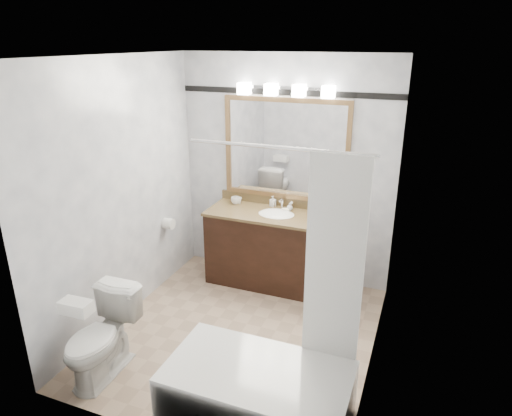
# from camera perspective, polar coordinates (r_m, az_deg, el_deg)

# --- Properties ---
(room) EXTENTS (2.42, 2.62, 2.52)m
(room) POSITION_cam_1_polar(r_m,az_deg,el_deg) (3.89, -2.19, -0.25)
(room) COLOR tan
(room) RESTS_ON ground
(vanity) EXTENTS (1.53, 0.58, 0.97)m
(vanity) POSITION_cam_1_polar(r_m,az_deg,el_deg) (5.08, 2.50, -5.02)
(vanity) COLOR black
(vanity) RESTS_ON ground
(mirror) EXTENTS (1.40, 0.04, 1.10)m
(mirror) POSITION_cam_1_polar(r_m,az_deg,el_deg) (4.97, 3.69, 7.32)
(mirror) COLOR olive
(mirror) RESTS_ON room
(vanity_light_bar) EXTENTS (1.02, 0.14, 0.12)m
(vanity_light_bar) POSITION_cam_1_polar(r_m,az_deg,el_deg) (4.82, 3.66, 14.54)
(vanity_light_bar) COLOR silver
(vanity_light_bar) RESTS_ON room
(accent_stripe) EXTENTS (2.40, 0.01, 0.06)m
(accent_stripe) POSITION_cam_1_polar(r_m,az_deg,el_deg) (4.88, 3.89, 14.22)
(accent_stripe) COLOR black
(accent_stripe) RESTS_ON room
(bathtub) EXTENTS (1.30, 0.75, 1.96)m
(bathtub) POSITION_cam_1_polar(r_m,az_deg,el_deg) (3.50, 0.71, -21.60)
(bathtub) COLOR white
(bathtub) RESTS_ON ground
(tp_roll) EXTENTS (0.11, 0.12, 0.12)m
(tp_roll) POSITION_cam_1_polar(r_m,az_deg,el_deg) (5.14, -10.87, -1.93)
(tp_roll) COLOR white
(tp_roll) RESTS_ON room
(toilet) EXTENTS (0.42, 0.71, 0.72)m
(toilet) POSITION_cam_1_polar(r_m,az_deg,el_deg) (4.02, -18.86, -15.08)
(toilet) COLOR white
(toilet) RESTS_ON ground
(tissue_box) EXTENTS (0.24, 0.14, 0.10)m
(tissue_box) POSITION_cam_1_polar(r_m,az_deg,el_deg) (3.69, -21.57, -11.43)
(tissue_box) COLOR white
(tissue_box) RESTS_ON toilet
(coffee_maker) EXTENTS (0.16, 0.20, 0.31)m
(coffee_maker) POSITION_cam_1_polar(r_m,az_deg,el_deg) (4.69, 8.33, 0.05)
(coffee_maker) COLOR black
(coffee_maker) RESTS_ON vanity
(cup_left) EXTENTS (0.13, 0.13, 0.08)m
(cup_left) POSITION_cam_1_polar(r_m,az_deg,el_deg) (5.21, -2.58, 0.97)
(cup_left) COLOR white
(cup_left) RESTS_ON vanity
(cup_right) EXTENTS (0.08, 0.08, 0.07)m
(cup_right) POSITION_cam_1_polar(r_m,az_deg,el_deg) (5.22, -2.21, 0.95)
(cup_right) COLOR white
(cup_right) RESTS_ON vanity
(soap_bottle_a) EXTENTS (0.07, 0.07, 0.12)m
(soap_bottle_a) POSITION_cam_1_polar(r_m,az_deg,el_deg) (5.12, 2.12, 0.87)
(soap_bottle_a) COLOR white
(soap_bottle_a) RESTS_ON vanity
(soap_bottle_b) EXTENTS (0.08, 0.08, 0.08)m
(soap_bottle_b) POSITION_cam_1_polar(r_m,az_deg,el_deg) (5.02, 4.24, 0.18)
(soap_bottle_b) COLOR white
(soap_bottle_b) RESTS_ON vanity
(soap_bar) EXTENTS (0.09, 0.06, 0.03)m
(soap_bar) POSITION_cam_1_polar(r_m,az_deg,el_deg) (5.00, 3.67, -0.23)
(soap_bar) COLOR #EBE7C2
(soap_bar) RESTS_ON vanity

